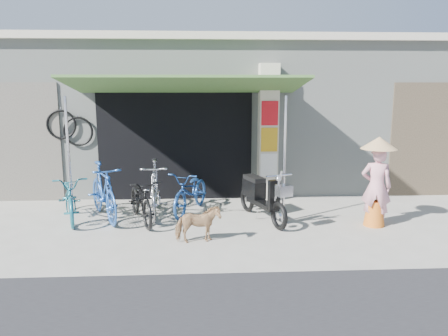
{
  "coord_description": "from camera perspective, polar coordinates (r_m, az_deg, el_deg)",
  "views": [
    {
      "loc": [
        -0.64,
        -7.09,
        2.55
      ],
      "look_at": [
        -0.2,
        1.0,
        1.0
      ],
      "focal_mm": 35.0,
      "sensor_mm": 36.0,
      "label": 1
    }
  ],
  "objects": [
    {
      "name": "ground",
      "position": [
        7.56,
        1.95,
        -8.88
      ],
      "size": [
        80.0,
        80.0,
        0.0
      ],
      "primitive_type": "plane",
      "color": "#A19D91",
      "rests_on": "ground"
    },
    {
      "name": "bicycle_shop",
      "position": [
        12.22,
        -0.13,
        7.47
      ],
      "size": [
        12.3,
        5.3,
        3.66
      ],
      "color": "#AAB1A8",
      "rests_on": "ground"
    },
    {
      "name": "shop_pillar",
      "position": [
        9.71,
        5.75,
        4.55
      ],
      "size": [
        0.42,
        0.44,
        3.0
      ],
      "color": "beige",
      "rests_on": "ground"
    },
    {
      "name": "awning",
      "position": [
        8.72,
        -4.93,
        10.55
      ],
      "size": [
        4.6,
        1.88,
        2.72
      ],
      "color": "#3B612C",
      "rests_on": "ground"
    },
    {
      "name": "neighbour_right",
      "position": [
        11.28,
        26.97,
        3.28
      ],
      "size": [
        2.6,
        0.06,
        2.6
      ],
      "primitive_type": "cube",
      "color": "brown",
      "rests_on": "ground"
    },
    {
      "name": "neighbour_left",
      "position": [
        10.69,
        -27.19,
        2.92
      ],
      "size": [
        2.6,
        0.06,
        2.6
      ],
      "primitive_type": "cube",
      "color": "#6B665B",
      "rests_on": "ground"
    },
    {
      "name": "bike_teal",
      "position": [
        8.82,
        -19.41,
        -3.59
      ],
      "size": [
        1.1,
        1.81,
        0.9
      ],
      "primitive_type": "imported",
      "rotation": [
        0.0,
        0.0,
        0.32
      ],
      "color": "#196272",
      "rests_on": "ground"
    },
    {
      "name": "bike_blue",
      "position": [
        8.67,
        -15.47,
        -2.97
      ],
      "size": [
        1.24,
        1.85,
        1.09
      ],
      "primitive_type": "imported",
      "rotation": [
        0.0,
        0.0,
        0.45
      ],
      "color": "#224F9E",
      "rests_on": "ground"
    },
    {
      "name": "bike_black",
      "position": [
        8.36,
        -10.76,
        -4.1
      ],
      "size": [
        1.08,
        1.7,
        0.85
      ],
      "primitive_type": "imported",
      "rotation": [
        0.0,
        0.0,
        0.35
      ],
      "color": "black",
      "rests_on": "ground"
    },
    {
      "name": "bike_silver",
      "position": [
        8.73,
        -9.01,
        -2.62
      ],
      "size": [
        0.64,
        1.83,
        1.08
      ],
      "primitive_type": "imported",
      "rotation": [
        0.0,
        0.0,
        0.07
      ],
      "color": "#B1B0B5",
      "rests_on": "ground"
    },
    {
      "name": "bike_navy",
      "position": [
        8.81,
        -4.31,
        -3.07
      ],
      "size": [
        1.12,
        1.77,
        0.88
      ],
      "primitive_type": "imported",
      "rotation": [
        0.0,
        0.0,
        -0.35
      ],
      "color": "navy",
      "rests_on": "ground"
    },
    {
      "name": "street_dog",
      "position": [
        7.19,
        -3.44,
        -7.35
      ],
      "size": [
        0.78,
        0.45,
        0.62
      ],
      "primitive_type": "imported",
      "rotation": [
        0.0,
        0.0,
        1.73
      ],
      "color": "tan",
      "rests_on": "ground"
    },
    {
      "name": "moped",
      "position": [
        8.36,
        4.87,
        -3.71
      ],
      "size": [
        0.8,
        1.71,
        1.0
      ],
      "rotation": [
        0.0,
        0.0,
        0.36
      ],
      "color": "black",
      "rests_on": "ground"
    },
    {
      "name": "nun",
      "position": [
        8.36,
        19.3,
        -1.72
      ],
      "size": [
        0.64,
        0.64,
        1.64
      ],
      "rotation": [
        0.0,
        0.0,
        2.83
      ],
      "color": "pink",
      "rests_on": "ground"
    }
  ]
}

